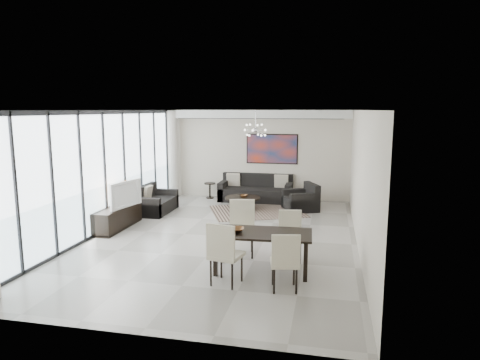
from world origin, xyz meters
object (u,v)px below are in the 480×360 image
(coffee_table, at_px, (243,202))
(sofa_main, at_px, (256,192))
(television, at_px, (122,194))
(dining_table, at_px, (262,237))
(tv_console, at_px, (117,217))

(coffee_table, xyz_separation_m, sofa_main, (0.17, 1.29, 0.08))
(television, relative_size, dining_table, 0.62)
(sofa_main, relative_size, tv_console, 1.32)
(tv_console, height_order, television, television)
(sofa_main, height_order, tv_console, sofa_main)
(tv_console, bearing_deg, television, 2.40)
(coffee_table, height_order, sofa_main, sofa_main)
(dining_table, bearing_deg, television, 150.95)
(sofa_main, distance_m, dining_table, 6.15)
(tv_console, bearing_deg, coffee_table, 44.87)
(television, bearing_deg, tv_console, 104.34)
(coffee_table, distance_m, sofa_main, 1.31)
(tv_console, xyz_separation_m, television, (0.16, 0.01, 0.60))
(sofa_main, xyz_separation_m, tv_console, (-2.81, -3.92, -0.01))
(television, bearing_deg, dining_table, -107.12)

